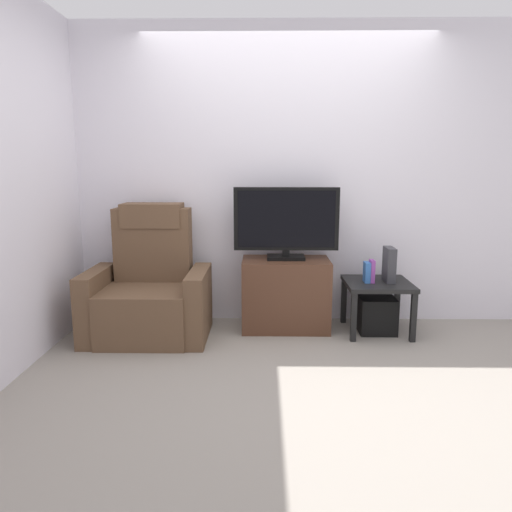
# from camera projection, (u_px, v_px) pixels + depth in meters

# --- Properties ---
(ground_plane) EXTENTS (6.40, 6.40, 0.00)m
(ground_plane) POSITION_uv_depth(u_px,v_px,m) (292.00, 367.00, 3.37)
(ground_plane) COLOR gray
(wall_back) EXTENTS (6.40, 0.06, 2.60)m
(wall_back) POSITION_uv_depth(u_px,v_px,m) (287.00, 176.00, 4.24)
(wall_back) COLOR silver
(wall_back) RESTS_ON ground
(wall_side) EXTENTS (0.06, 4.48, 2.60)m
(wall_side) POSITION_uv_depth(u_px,v_px,m) (10.00, 180.00, 3.15)
(wall_side) COLOR silver
(wall_side) RESTS_ON ground
(tv_stand) EXTENTS (0.74, 0.46, 0.61)m
(tv_stand) POSITION_uv_depth(u_px,v_px,m) (286.00, 294.00, 4.13)
(tv_stand) COLOR #4C2D1E
(tv_stand) RESTS_ON ground
(television) EXTENTS (0.89, 0.20, 0.61)m
(television) POSITION_uv_depth(u_px,v_px,m) (286.00, 222.00, 4.04)
(television) COLOR black
(television) RESTS_ON tv_stand
(recliner_armchair) EXTENTS (0.98, 0.78, 1.08)m
(recliner_armchair) POSITION_uv_depth(u_px,v_px,m) (149.00, 291.00, 3.97)
(recliner_armchair) COLOR brown
(recliner_armchair) RESTS_ON ground
(side_table) EXTENTS (0.54, 0.54, 0.44)m
(side_table) POSITION_uv_depth(u_px,v_px,m) (377.00, 289.00, 4.03)
(side_table) COLOR black
(side_table) RESTS_ON ground
(subwoofer_box) EXTENTS (0.30, 0.30, 0.30)m
(subwoofer_box) POSITION_uv_depth(u_px,v_px,m) (376.00, 314.00, 4.07)
(subwoofer_box) COLOR black
(subwoofer_box) RESTS_ON ground
(book_leftmost) EXTENTS (0.04, 0.11, 0.17)m
(book_leftmost) POSITION_uv_depth(u_px,v_px,m) (367.00, 272.00, 3.98)
(book_leftmost) COLOR #3366B2
(book_leftmost) RESTS_ON side_table
(book_middle) EXTENTS (0.03, 0.10, 0.19)m
(book_middle) POSITION_uv_depth(u_px,v_px,m) (372.00, 271.00, 3.98)
(book_middle) COLOR purple
(book_middle) RESTS_ON side_table
(game_console) EXTENTS (0.07, 0.20, 0.29)m
(game_console) POSITION_uv_depth(u_px,v_px,m) (389.00, 265.00, 4.00)
(game_console) COLOR #333338
(game_console) RESTS_ON side_table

